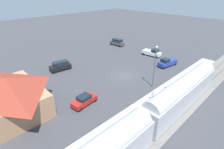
{
  "coord_description": "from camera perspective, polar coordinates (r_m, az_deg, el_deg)",
  "views": [
    {
      "loc": [
        -22.91,
        26.29,
        17.7
      ],
      "look_at": [
        0.89,
        3.0,
        1.0
      ],
      "focal_mm": 27.79,
      "sensor_mm": 36.0,
      "label": 1
    }
  ],
  "objects": [
    {
      "name": "pickup_white",
      "position": [
        51.59,
        12.99,
        7.09
      ],
      "size": [
        5.57,
        2.91,
        2.14
      ],
      "color": "white",
      "rests_on": "ground"
    },
    {
      "name": "suv_charcoal",
      "position": [
        59.99,
        1.71,
        10.61
      ],
      "size": [
        5.01,
        2.64,
        2.22
      ],
      "color": "#47494F",
      "rests_on": "ground"
    },
    {
      "name": "light_pole_near_platform",
      "position": [
        33.3,
        13.96,
        3.88
      ],
      "size": [
        0.44,
        0.44,
        8.46
      ],
      "color": "#515156",
      "rests_on": "ground"
    },
    {
      "name": "platform",
      "position": [
        34.14,
        16.69,
        -5.56
      ],
      "size": [
        3.2,
        46.0,
        0.3
      ],
      "color": "#B7B2A8",
      "rests_on": "ground"
    },
    {
      "name": "pedestrian_on_platform",
      "position": [
        30.65,
        13.23,
        -6.56
      ],
      "size": [
        0.36,
        0.36,
        1.71
      ],
      "color": "#333338",
      "rests_on": "platform"
    },
    {
      "name": "pedestrian_waiting_far",
      "position": [
        32.65,
        17.1,
        -4.88
      ],
      "size": [
        0.36,
        0.36,
        1.71
      ],
      "color": "#333338",
      "rests_on": "platform"
    },
    {
      "name": "station_building",
      "position": [
        30.91,
        -30.82,
        -5.71
      ],
      "size": [
        12.75,
        9.48,
        6.0
      ],
      "color": "tan",
      "rests_on": "ground"
    },
    {
      "name": "ground_plane",
      "position": [
        39.11,
        4.05,
        -0.35
      ],
      "size": [
        200.0,
        200.0,
        0.0
      ],
      "primitive_type": "plane",
      "color": "#424247"
    },
    {
      "name": "sedan_red",
      "position": [
        29.67,
        -9.14,
        -8.3
      ],
      "size": [
        2.31,
        4.67,
        1.74
      ],
      "color": "red",
      "rests_on": "ground"
    },
    {
      "name": "railway_track",
      "position": [
        32.87,
        22.69,
        -8.11
      ],
      "size": [
        4.8,
        70.0,
        0.3
      ],
      "color": "slate",
      "rests_on": "ground"
    },
    {
      "name": "suv_black",
      "position": [
        42.93,
        -16.61,
        2.79
      ],
      "size": [
        2.57,
        5.11,
        2.22
      ],
      "color": "black",
      "rests_on": "ground"
    },
    {
      "name": "pickup_blue",
      "position": [
        45.6,
        17.73,
        3.87
      ],
      "size": [
        2.83,
        5.65,
        2.14
      ],
      "color": "#283D9E",
      "rests_on": "ground"
    }
  ]
}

